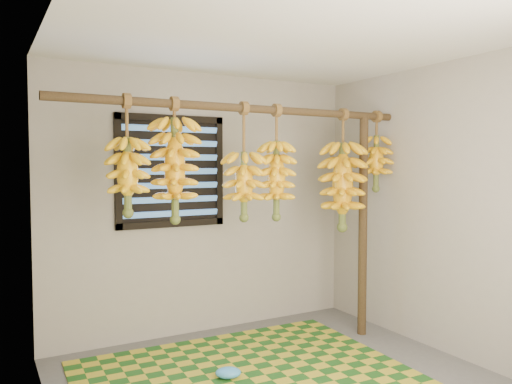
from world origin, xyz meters
TOP-DOWN VIEW (x-y plane):
  - ceiling at (0.00, 0.00)m, footprint 3.00×3.00m
  - wall_back at (0.00, 1.50)m, footprint 3.00×0.01m
  - wall_left at (-1.50, 0.00)m, footprint 0.01×3.00m
  - wall_right at (1.50, 0.00)m, footprint 0.01×3.00m
  - window at (-0.35, 1.48)m, footprint 1.00×0.04m
  - hanging_pole at (0.00, 0.70)m, footprint 3.00×0.06m
  - support_post at (1.20, 0.70)m, footprint 0.08×0.08m
  - woven_mat at (-0.17, 0.34)m, footprint 2.42×1.97m
  - plastic_bag at (-0.30, 0.42)m, footprint 0.23×0.20m
  - banana_bunch_a at (-0.94, 0.70)m, footprint 0.29×0.29m
  - banana_bunch_b at (-0.60, 0.70)m, footprint 0.35×0.35m
  - banana_bunch_c at (-0.03, 0.70)m, footprint 0.32×0.32m
  - banana_bunch_d at (0.27, 0.70)m, footprint 0.30×0.30m
  - banana_bunch_e at (0.96, 0.70)m, footprint 0.37×0.37m
  - banana_bunch_f at (1.35, 0.70)m, footprint 0.29×0.29m

SIDE VIEW (x-z plane):
  - woven_mat at x=-0.17m, z-range 0.00..0.01m
  - plastic_bag at x=-0.30m, z-range 0.01..0.09m
  - support_post at x=1.20m, z-range 0.00..2.00m
  - wall_back at x=0.00m, z-range 0.00..2.40m
  - wall_left at x=-1.50m, z-range 0.00..2.40m
  - wall_right at x=1.50m, z-range 0.00..2.40m
  - banana_bunch_e at x=0.96m, z-range 0.84..1.90m
  - banana_bunch_c at x=-0.03m, z-range 0.93..1.86m
  - banana_bunch_d at x=0.27m, z-range 0.96..1.90m
  - banana_bunch_a at x=-0.94m, z-range 1.05..1.90m
  - window at x=-0.35m, z-range 1.00..2.00m
  - banana_bunch_b at x=-0.60m, z-range 1.06..1.98m
  - banana_bunch_f at x=1.35m, z-range 1.21..1.94m
  - hanging_pole at x=0.00m, z-range 1.97..2.03m
  - ceiling at x=0.00m, z-range 2.40..2.41m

